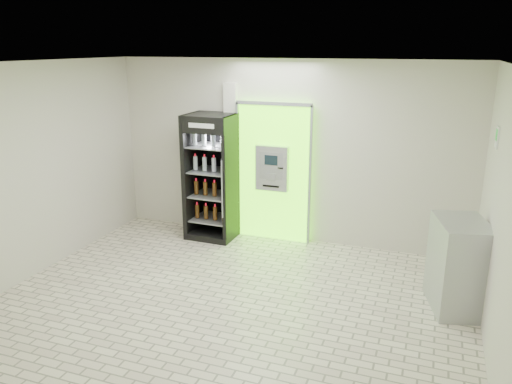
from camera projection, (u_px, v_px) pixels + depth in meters
The scene contains 7 objects.
ground at pixel (230, 305), 6.40m from camera, with size 6.00×6.00×0.00m, color beige.
room_shell at pixel (227, 165), 5.88m from camera, with size 6.00×6.00×6.00m.
atm_assembly at pixel (274, 172), 8.31m from camera, with size 1.30×0.24×2.33m.
pillar at pixel (231, 160), 8.56m from camera, with size 0.22×0.11×2.60m.
beverage_cooler at pixel (213, 179), 8.44m from camera, with size 0.81×0.76×2.12m.
steel_cabinet at pixel (458, 265), 6.18m from camera, with size 0.79×0.98×1.15m.
exit_sign at pixel (497, 137), 6.08m from camera, with size 0.02×0.22×0.26m.
Camera 1 is at (2.28, -5.26, 3.21)m, focal length 35.00 mm.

